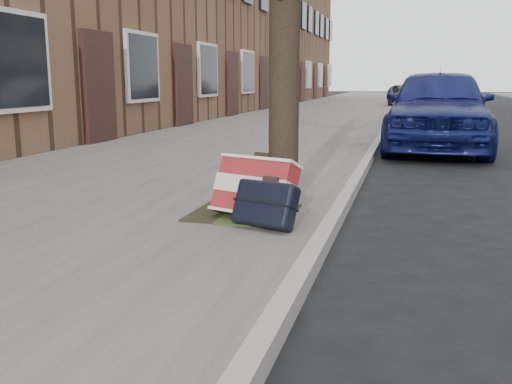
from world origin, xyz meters
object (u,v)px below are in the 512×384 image
(suitcase_navy, at_px, (266,204))
(car_near_front, at_px, (438,108))
(suitcase_red, at_px, (255,189))
(car_near_mid, at_px, (431,104))

(suitcase_navy, relative_size, car_near_front, 0.11)
(suitcase_navy, bearing_deg, suitcase_red, 139.43)
(suitcase_red, height_order, car_near_front, car_near_front)
(suitcase_red, height_order, suitcase_navy, suitcase_red)
(car_near_mid, bearing_deg, suitcase_red, -92.44)
(suitcase_navy, height_order, car_near_mid, car_near_mid)
(car_near_front, xyz_separation_m, car_near_mid, (0.01, 4.64, -0.10))
(car_near_mid, bearing_deg, suitcase_navy, -91.49)
(suitcase_red, xyz_separation_m, car_near_mid, (1.65, 11.01, 0.26))
(car_near_front, relative_size, car_near_mid, 1.12)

